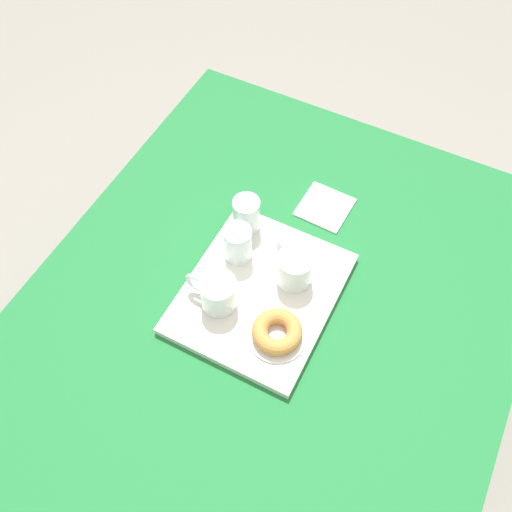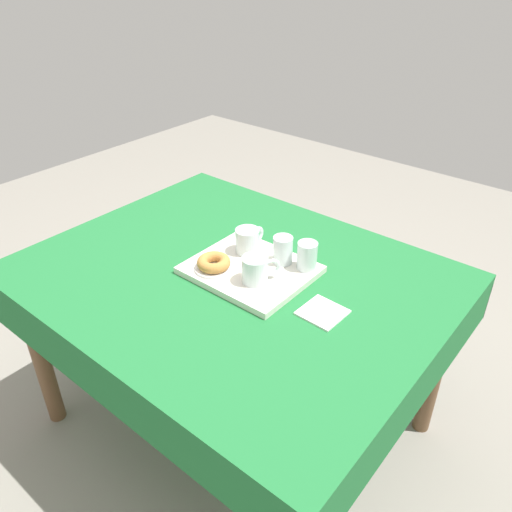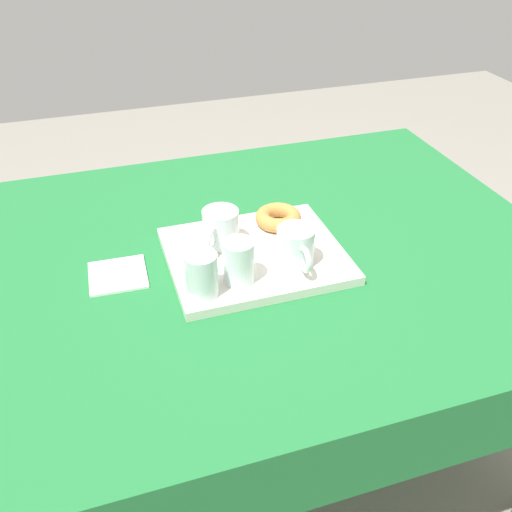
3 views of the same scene
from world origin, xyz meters
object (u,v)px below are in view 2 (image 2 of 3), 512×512
at_px(tea_mug_left, 256,270).
at_px(water_glass_near, 307,257).
at_px(tea_mug_right, 248,241).
at_px(sugar_donut_left, 214,262).
at_px(donut_plate_left, 214,268).
at_px(paper_napkin, 323,312).
at_px(dining_table, 234,293).
at_px(serving_tray, 250,270).
at_px(water_glass_far, 283,251).

bearing_deg(tea_mug_left, water_glass_near, 63.49).
relative_size(tea_mug_right, sugar_donut_left, 1.14).
xyz_separation_m(donut_plate_left, paper_napkin, (0.39, 0.05, -0.02)).
bearing_deg(donut_plate_left, dining_table, 48.63).
height_order(water_glass_near, donut_plate_left, water_glass_near).
relative_size(serving_tray, tea_mug_left, 3.45).
xyz_separation_m(dining_table, donut_plate_left, (-0.04, -0.05, 0.11)).
bearing_deg(paper_napkin, dining_table, -178.88).
bearing_deg(donut_plate_left, serving_tray, 44.54).
distance_m(tea_mug_right, donut_plate_left, 0.16).
height_order(dining_table, water_glass_far, water_glass_far).
relative_size(tea_mug_left, water_glass_far, 1.19).
height_order(tea_mug_right, donut_plate_left, tea_mug_right).
height_order(tea_mug_left, tea_mug_right, same).
height_order(dining_table, paper_napkin, paper_napkin).
bearing_deg(water_glass_far, paper_napkin, -26.83).
height_order(dining_table, tea_mug_right, tea_mug_right).
bearing_deg(tea_mug_right, tea_mug_left, -42.25).
bearing_deg(tea_mug_left, paper_napkin, 5.11).
bearing_deg(tea_mug_right, water_glass_far, 8.78).
distance_m(tea_mug_right, paper_napkin, 0.39).
xyz_separation_m(water_glass_near, sugar_donut_left, (-0.23, -0.19, -0.02)).
distance_m(serving_tray, donut_plate_left, 0.12).
relative_size(dining_table, paper_napkin, 11.08).
distance_m(tea_mug_left, water_glass_near, 0.18).
distance_m(water_glass_near, water_glass_far, 0.08).
height_order(donut_plate_left, sugar_donut_left, sugar_donut_left).
xyz_separation_m(serving_tray, water_glass_far, (0.06, 0.09, 0.05)).
distance_m(serving_tray, water_glass_far, 0.12).
bearing_deg(donut_plate_left, paper_napkin, 7.82).
xyz_separation_m(dining_table, water_glass_far, (0.11, 0.13, 0.14)).
xyz_separation_m(tea_mug_left, water_glass_near, (0.08, 0.16, 0.00)).
bearing_deg(donut_plate_left, water_glass_near, 40.21).
distance_m(tea_mug_left, sugar_donut_left, 0.15).
bearing_deg(water_glass_near, tea_mug_right, -169.09).
bearing_deg(paper_napkin, tea_mug_right, 164.90).
xyz_separation_m(tea_mug_left, sugar_donut_left, (-0.15, -0.03, -0.02)).
xyz_separation_m(tea_mug_left, tea_mug_right, (-0.13, 0.12, 0.00)).
distance_m(serving_tray, sugar_donut_left, 0.12).
bearing_deg(paper_napkin, serving_tray, 174.29).
bearing_deg(water_glass_near, donut_plate_left, -139.79).
height_order(water_glass_far, paper_napkin, water_glass_far).
bearing_deg(dining_table, sugar_donut_left, -131.37).
bearing_deg(tea_mug_left, water_glass_far, 90.38).
bearing_deg(water_glass_far, tea_mug_right, -171.22).
distance_m(serving_tray, tea_mug_left, 0.10).
xyz_separation_m(serving_tray, tea_mug_left, (0.06, -0.05, 0.05)).
xyz_separation_m(dining_table, tea_mug_left, (0.11, -0.01, 0.14)).
bearing_deg(water_glass_far, dining_table, -130.10).
height_order(sugar_donut_left, paper_napkin, sugar_donut_left).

